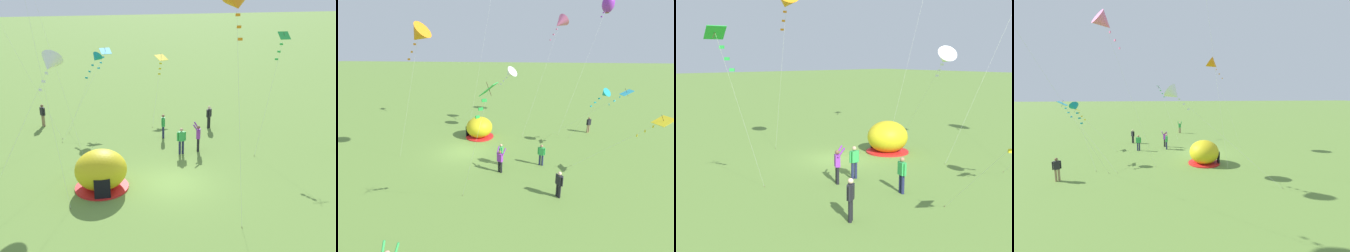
% 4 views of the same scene
% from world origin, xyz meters
% --- Properties ---
extents(ground_plane, '(300.00, 300.00, 0.00)m').
position_xyz_m(ground_plane, '(0.00, 0.00, 0.00)').
color(ground_plane, olive).
extents(popup_tent, '(2.81, 2.81, 2.10)m').
position_xyz_m(popup_tent, '(-3.66, 0.53, 1.00)').
color(popup_tent, gold).
rests_on(popup_tent, ground).
extents(person_center_field, '(0.39, 0.53, 1.72)m').
position_xyz_m(person_center_field, '(-6.51, 11.77, 0.96)').
color(person_center_field, '#8C7251').
rests_on(person_center_field, ground).
extents(person_strolling, '(0.32, 0.58, 1.72)m').
position_xyz_m(person_strolling, '(1.51, 6.70, 0.96)').
color(person_strolling, '#1E2347').
rests_on(person_strolling, ground).
extents(person_with_toddler, '(0.59, 0.27, 1.72)m').
position_xyz_m(person_with_toddler, '(1.80, 3.64, 0.96)').
color(person_with_toddler, '#1E2347').
rests_on(person_with_toddler, ground).
extents(person_far_back, '(0.47, 0.43, 1.72)m').
position_xyz_m(person_far_back, '(5.37, 7.70, 0.96)').
color(person_far_back, black).
rests_on(person_far_back, ground).
extents(person_arms_raised, '(0.64, 0.72, 1.89)m').
position_xyz_m(person_arms_raised, '(2.97, 3.75, 1.00)').
color(person_arms_raised, black).
rests_on(person_arms_raised, ground).
extents(kite_white, '(4.79, 7.78, 6.92)m').
position_xyz_m(kite_white, '(-5.66, 3.37, 6.18)').
color(kite_white, silver).
rests_on(kite_white, ground).
extents(kite_orange, '(1.62, 4.24, 10.21)m').
position_xyz_m(kite_orange, '(2.48, -1.64, 9.38)').
color(kite_orange, silver).
rests_on(kite_orange, ground).
extents(kite_pink, '(3.26, 4.22, 11.68)m').
position_xyz_m(kite_pink, '(-6.49, 8.06, 10.89)').
color(kite_pink, silver).
rests_on(kite_pink, ground).
extents(kite_yellow, '(2.66, 5.22, 4.84)m').
position_xyz_m(kite_yellow, '(3.32, 13.49, 4.29)').
color(kite_yellow, silver).
rests_on(kite_yellow, ground).
extents(kite_green, '(3.34, 2.77, 7.32)m').
position_xyz_m(kite_green, '(8.80, 4.21, 6.71)').
color(kite_green, silver).
rests_on(kite_green, ground).
extents(kite_teal, '(3.14, 2.78, 5.49)m').
position_xyz_m(kite_teal, '(-2.26, 11.73, 4.99)').
color(kite_teal, silver).
rests_on(kite_teal, ground).
extents(kite_cyan, '(4.49, 5.72, 5.62)m').
position_xyz_m(kite_cyan, '(-1.49, 12.91, 5.07)').
color(kite_cyan, silver).
rests_on(kite_cyan, ground).
extents(kite_purple, '(6.29, 5.45, 14.03)m').
position_xyz_m(kite_purple, '(-10.90, 13.30, 13.13)').
color(kite_purple, silver).
rests_on(kite_purple, ground).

